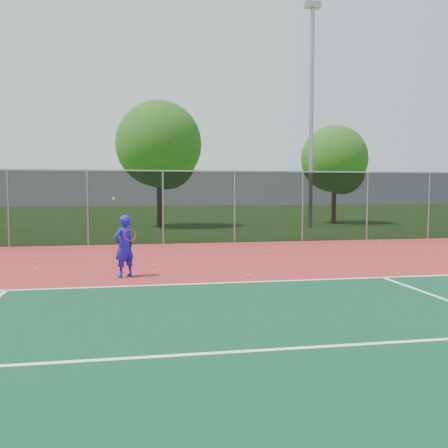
# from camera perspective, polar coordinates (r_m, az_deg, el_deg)

# --- Properties ---
(ground) EXTENTS (120.00, 120.00, 0.00)m
(ground) POSITION_cam_1_polar(r_m,az_deg,el_deg) (9.82, 15.59, -9.48)
(ground) COLOR #2B621C
(ground) RESTS_ON ground
(court_apron) EXTENTS (30.00, 20.00, 0.02)m
(court_apron) POSITION_cam_1_polar(r_m,az_deg,el_deg) (11.61, 11.23, -7.28)
(court_apron) COLOR maroon
(court_apron) RESTS_ON ground
(fence_back) EXTENTS (30.00, 0.06, 3.03)m
(fence_back) POSITION_cam_1_polar(r_m,az_deg,el_deg) (21.02, 1.20, 2.09)
(fence_back) COLOR black
(fence_back) RESTS_ON court_apron
(tennis_player) EXTENTS (0.69, 0.74, 2.04)m
(tennis_player) POSITION_cam_1_polar(r_m,az_deg,el_deg) (12.98, -11.33, -2.48)
(tennis_player) COLOR #2015C6
(tennis_player) RESTS_ON court_apron
(practice_ball_0) EXTENTS (0.07, 0.07, 0.07)m
(practice_ball_0) POSITION_cam_1_polar(r_m,az_deg,el_deg) (17.76, 5.06, -3.16)
(practice_ball_0) COLOR #BED919
(practice_ball_0) RESTS_ON court_apron
(practice_ball_1) EXTENTS (0.07, 0.07, 0.07)m
(practice_ball_1) POSITION_cam_1_polar(r_m,az_deg,el_deg) (21.31, 17.42, -2.14)
(practice_ball_1) COLOR #BED919
(practice_ball_1) RESTS_ON court_apron
(practice_ball_2) EXTENTS (0.07, 0.07, 0.07)m
(practice_ball_2) POSITION_cam_1_polar(r_m,az_deg,el_deg) (17.35, -20.78, -3.58)
(practice_ball_2) COLOR #BED919
(practice_ball_2) RESTS_ON court_apron
(practice_ball_3) EXTENTS (0.07, 0.07, 0.07)m
(practice_ball_3) POSITION_cam_1_polar(r_m,az_deg,el_deg) (16.00, -12.72, -4.04)
(practice_ball_3) COLOR #BED919
(practice_ball_3) RESTS_ON court_apron
(practice_ball_5) EXTENTS (0.07, 0.07, 0.07)m
(practice_ball_5) POSITION_cam_1_polar(r_m,az_deg,el_deg) (14.62, -7.94, -4.73)
(practice_ball_5) COLOR #BED919
(practice_ball_5) RESTS_ON court_apron
(practice_ball_6) EXTENTS (0.07, 0.07, 0.07)m
(practice_ball_6) POSITION_cam_1_polar(r_m,az_deg,el_deg) (12.84, 2.81, -5.92)
(practice_ball_6) COLOR #BED919
(practice_ball_6) RESTS_ON court_apron
(practice_ball_7) EXTENTS (0.07, 0.07, 0.07)m
(practice_ball_7) POSITION_cam_1_polar(r_m,az_deg,el_deg) (14.76, -20.64, -4.87)
(practice_ball_7) COLOR #BED919
(practice_ball_7) RESTS_ON court_apron
(floodlight_n) EXTENTS (0.90, 0.40, 12.96)m
(floodlight_n) POSITION_cam_1_polar(r_m,az_deg,el_deg) (30.16, 9.97, 13.48)
(floodlight_n) COLOR gray
(floodlight_n) RESTS_ON ground
(tree_back_left) EXTENTS (5.11, 5.11, 7.51)m
(tree_back_left) POSITION_cam_1_polar(r_m,az_deg,el_deg) (30.12, -7.26, 8.63)
(tree_back_left) COLOR #372114
(tree_back_left) RESTS_ON ground
(tree_back_mid) EXTENTS (4.40, 4.40, 6.46)m
(tree_back_mid) POSITION_cam_1_polar(r_m,az_deg,el_deg) (33.90, 12.71, 6.93)
(tree_back_mid) COLOR #372114
(tree_back_mid) RESTS_ON ground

